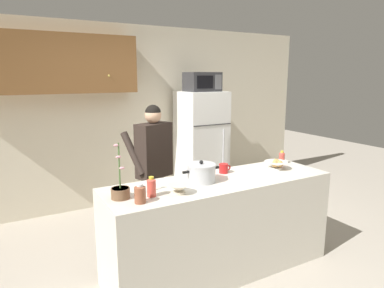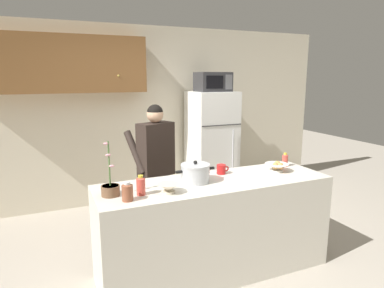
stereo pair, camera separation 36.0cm
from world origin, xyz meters
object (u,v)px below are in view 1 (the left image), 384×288
coffee_mug (224,168)px  bread_bowl (276,164)px  microwave (202,82)px  bottle_far_corner (140,194)px  empty_bowl (179,188)px  potted_orchid (120,191)px  person_near_pot (153,158)px  cooking_pot (201,173)px  bottle_near_edge (282,157)px  bottle_mid_counter (151,187)px  refrigerator (201,146)px

coffee_mug → bread_bowl: bearing=-14.5°
microwave → bottle_far_corner: bearing=-131.1°
coffee_mug → empty_bowl: size_ratio=0.70×
bread_bowl → potted_orchid: potted_orchid is taller
microwave → person_near_pot: 1.72m
cooking_pot → empty_bowl: size_ratio=2.05×
bread_bowl → empty_bowl: bread_bowl is taller
bottle_near_edge → bottle_mid_counter: (-1.67, -0.26, 0.01)m
cooking_pot → coffee_mug: 0.38m
person_near_pot → potted_orchid: (-0.67, -0.91, 0.01)m
bottle_mid_counter → potted_orchid: (-0.23, 0.08, -0.02)m
person_near_pot → bottle_far_corner: (-0.56, -1.08, 0.02)m
cooking_pot → bottle_near_edge: (1.12, 0.13, -0.01)m
empty_bowl → potted_orchid: bearing=163.9°
person_near_pot → cooking_pot: size_ratio=4.12×
refrigerator → bottle_near_edge: bearing=-88.4°
bread_bowl → bottle_far_corner: bottle_far_corner is taller
bread_bowl → bottle_far_corner: (-1.59, -0.22, 0.03)m
microwave → coffee_mug: 1.98m
bottle_near_edge → bottle_far_corner: (-1.80, -0.35, 0.00)m
cooking_pot → potted_orchid: 0.78m
refrigerator → microwave: 0.97m
refrigerator → bottle_near_edge: size_ratio=11.24×
refrigerator → empty_bowl: 2.44m
empty_bowl → bottle_near_edge: (1.44, 0.31, 0.03)m
microwave → person_near_pot: (-1.19, -0.93, -0.82)m
microwave → coffee_mug: size_ratio=3.66×
cooking_pot → bottle_near_edge: bearing=6.5°
bread_bowl → bottle_mid_counter: bottle_mid_counter is taller
bottle_near_edge → refrigerator: bearing=91.6°
refrigerator → bread_bowl: size_ratio=6.80×
potted_orchid → cooking_pot: bearing=4.0°
cooking_pot → bottle_near_edge: 1.13m
refrigerator → microwave: microwave is taller
empty_bowl → bottle_near_edge: bearing=12.3°
bottle_far_corner → microwave: bearing=48.9°
bottle_far_corner → refrigerator: bearing=49.2°
person_near_pot → cooking_pot: bearing=-82.2°
bottle_near_edge → person_near_pot: bearing=149.6°
person_near_pot → bottle_mid_counter: 1.08m
bread_bowl → bottle_near_edge: size_ratio=1.65×
refrigerator → bottle_near_edge: 1.69m
bottle_mid_counter → potted_orchid: size_ratio=0.37×
refrigerator → bread_bowl: (-0.16, -1.81, 0.14)m
coffee_mug → empty_bowl: (-0.67, -0.33, -0.00)m
bottle_near_edge → bottle_far_corner: bottle_far_corner is taller
bottle_far_corner → potted_orchid: (-0.10, 0.17, -0.01)m
refrigerator → cooking_pot: (-1.07, -1.80, 0.18)m
refrigerator → coffee_mug: bearing=-113.5°
empty_bowl → bottle_far_corner: (-0.36, -0.04, 0.03)m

